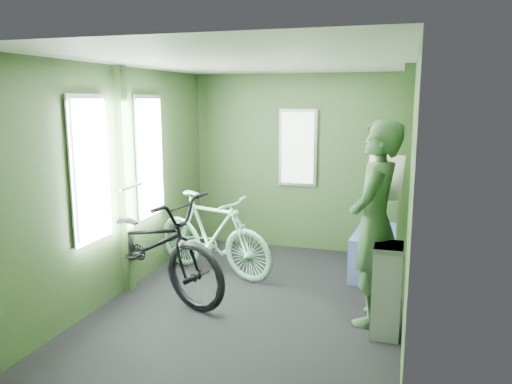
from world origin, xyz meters
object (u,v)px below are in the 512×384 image
at_px(bicycle_black, 148,295).
at_px(bicycle_mint, 213,274).
at_px(passenger, 375,223).
at_px(waste_box, 387,290).
at_px(bench_seat, 382,248).

height_order(bicycle_black, bicycle_mint, bicycle_black).
distance_m(bicycle_black, passenger, 2.40).
distance_m(bicycle_mint, waste_box, 2.20).
relative_size(bicycle_black, bicycle_mint, 1.28).
distance_m(bicycle_mint, passenger, 2.15).
xyz_separation_m(waste_box, bench_seat, (-0.11, 1.53, -0.09)).
bearing_deg(bench_seat, waste_box, -82.11).
bearing_deg(bicycle_black, bicycle_mint, -9.04).
height_order(bicycle_black, bench_seat, bench_seat).
height_order(bicycle_mint, waste_box, waste_box).
height_order(bicycle_black, waste_box, waste_box).
relative_size(waste_box, bench_seat, 0.76).
bearing_deg(bench_seat, bicycle_mint, -158.48).
bearing_deg(bicycle_black, passenger, -69.52).
height_order(passenger, waste_box, passenger).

